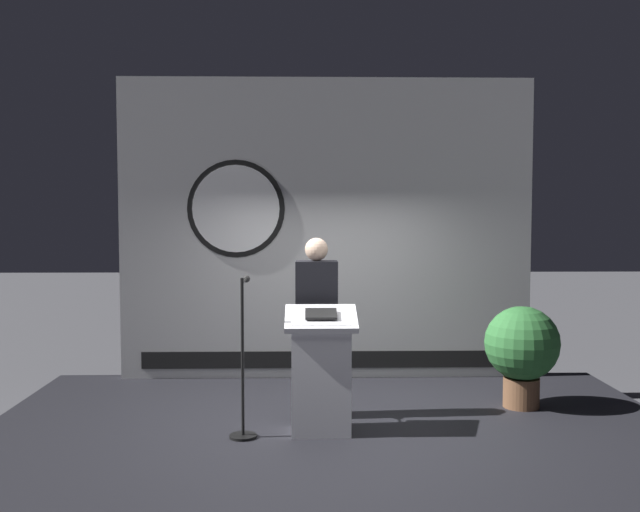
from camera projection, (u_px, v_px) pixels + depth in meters
ground_plane at (332, 455)px, 6.56m from camera, size 40.00×40.00×0.00m
stage_platform at (332, 439)px, 6.55m from camera, size 6.40×4.00×0.30m
banner_display at (324, 230)px, 8.28m from camera, size 4.84×0.12×3.52m
podium at (321, 372)px, 6.26m from camera, size 0.64×0.49×1.12m
speaker_person at (316, 326)px, 6.71m from camera, size 0.40×0.26×1.72m
microphone_stand at (243, 380)px, 6.16m from camera, size 0.24×0.60×1.40m
potted_plant at (522, 347)px, 7.05m from camera, size 0.74×0.74×1.02m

